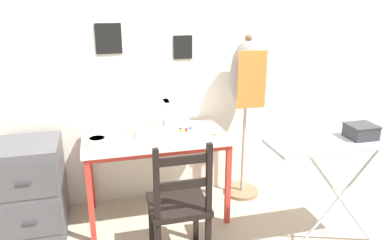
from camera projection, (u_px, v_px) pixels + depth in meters
name	position (u px, v px, depth m)	size (l,w,h in m)	color
ground_plane	(164.00, 234.00, 2.96)	(14.00, 14.00, 0.00)	tan
wall_back	(147.00, 61.00, 3.18)	(10.00, 0.06, 2.55)	silver
sewing_table	(156.00, 146.00, 3.02)	(1.15, 0.60, 0.72)	silver
sewing_machine	(157.00, 119.00, 3.02)	(0.34, 0.19, 0.30)	white
fabric_bowl	(97.00, 141.00, 2.82)	(0.15, 0.15, 0.06)	silver
scissors	(216.00, 136.00, 3.01)	(0.09, 0.12, 0.01)	silver
thread_spool_near_machine	(180.00, 130.00, 3.10)	(0.04, 0.04, 0.03)	orange
thread_spool_mid_table	(186.00, 129.00, 3.10)	(0.04, 0.04, 0.04)	red
thread_spool_far_edge	(190.00, 128.00, 3.15)	(0.04, 0.04, 0.03)	#2875C1
wooden_chair	(179.00, 206.00, 2.55)	(0.40, 0.38, 0.93)	black
filing_cabinet	(32.00, 188.00, 2.93)	(0.48, 0.50, 0.74)	#4C4C51
dress_form	(247.00, 85.00, 3.26)	(0.32, 0.32, 1.49)	#846647
ironing_board	(346.00, 147.00, 2.56)	(1.10, 0.33, 0.87)	#ADB2B7
storage_box	(361.00, 131.00, 2.56)	(0.19, 0.17, 0.10)	#333338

